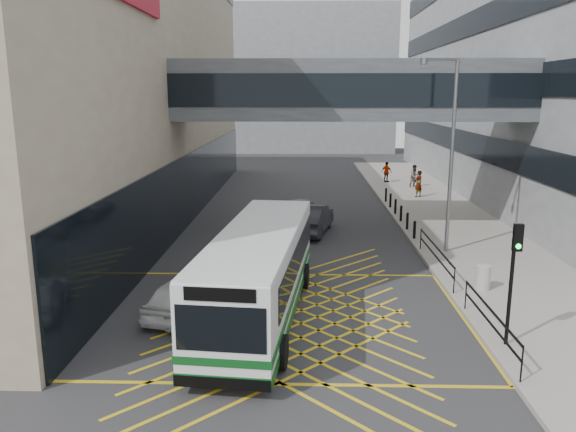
# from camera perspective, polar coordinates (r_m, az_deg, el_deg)

# --- Properties ---
(ground) EXTENTS (120.00, 120.00, 0.00)m
(ground) POSITION_cam_1_polar(r_m,az_deg,el_deg) (19.18, -0.32, -10.19)
(ground) COLOR #333335
(building_far) EXTENTS (28.00, 16.00, 18.00)m
(building_far) POSITION_cam_1_polar(r_m,az_deg,el_deg) (77.77, -0.40, 13.56)
(building_far) COLOR gray
(building_far) RESTS_ON ground
(skybridge) EXTENTS (20.00, 4.10, 3.00)m
(skybridge) POSITION_cam_1_polar(r_m,az_deg,el_deg) (29.81, 6.33, 12.55)
(skybridge) COLOR #4E5358
(skybridge) RESTS_ON ground
(pavement) EXTENTS (6.00, 54.00, 0.16)m
(pavement) POSITION_cam_1_polar(r_m,az_deg,el_deg) (34.55, 15.59, -0.27)
(pavement) COLOR gray
(pavement) RESTS_ON ground
(box_junction) EXTENTS (12.00, 9.00, 0.01)m
(box_junction) POSITION_cam_1_polar(r_m,az_deg,el_deg) (19.18, -0.32, -10.18)
(box_junction) COLOR gold
(box_junction) RESTS_ON ground
(bus) EXTENTS (3.50, 10.89, 3.00)m
(bus) POSITION_cam_1_polar(r_m,az_deg,el_deg) (18.72, -2.86, -5.54)
(bus) COLOR white
(bus) RESTS_ON ground
(car_white) EXTENTS (2.65, 4.39, 1.31)m
(car_white) POSITION_cam_1_polar(r_m,az_deg,el_deg) (19.52, -10.63, -7.95)
(car_white) COLOR silver
(car_white) RESTS_ON ground
(car_dark) EXTENTS (3.04, 5.40, 1.59)m
(car_dark) POSITION_cam_1_polar(r_m,az_deg,el_deg) (30.09, 2.34, -0.25)
(car_dark) COLOR black
(car_dark) RESTS_ON ground
(car_silver) EXTENTS (2.08, 4.28, 1.29)m
(car_silver) POSITION_cam_1_polar(r_m,az_deg,el_deg) (33.81, 1.17, 0.90)
(car_silver) COLOR gray
(car_silver) RESTS_ON ground
(traffic_light) EXTENTS (0.26, 0.42, 3.67)m
(traffic_light) POSITION_cam_1_polar(r_m,az_deg,el_deg) (17.15, 21.96, -4.86)
(traffic_light) COLOR black
(traffic_light) RESTS_ON pavement
(street_lamp) EXTENTS (1.90, 0.97, 8.67)m
(street_lamp) POSITION_cam_1_polar(r_m,az_deg,el_deg) (26.25, 16.01, 6.95)
(street_lamp) COLOR slate
(street_lamp) RESTS_ON pavement
(litter_bin) EXTENTS (0.53, 0.53, 0.92)m
(litter_bin) POSITION_cam_1_polar(r_m,az_deg,el_deg) (22.32, 19.19, -5.92)
(litter_bin) COLOR #ADA89E
(litter_bin) RESTS_ON pavement
(kerb_railings) EXTENTS (0.05, 12.54, 1.00)m
(kerb_railings) POSITION_cam_1_polar(r_m,az_deg,el_deg) (21.28, 16.72, -5.91)
(kerb_railings) COLOR black
(kerb_railings) RESTS_ON pavement
(bollards) EXTENTS (0.14, 10.14, 0.90)m
(bollards) POSITION_cam_1_polar(r_m,az_deg,el_deg) (33.88, 11.13, 0.63)
(bollards) COLOR black
(bollards) RESTS_ON pavement
(pedestrian_a) EXTENTS (0.92, 0.88, 1.88)m
(pedestrian_a) POSITION_cam_1_polar(r_m,az_deg,el_deg) (40.80, 13.11, 3.20)
(pedestrian_a) COLOR gray
(pedestrian_a) RESTS_ON pavement
(pedestrian_b) EXTENTS (0.96, 0.78, 1.71)m
(pedestrian_b) POSITION_cam_1_polar(r_m,az_deg,el_deg) (45.20, 12.75, 3.98)
(pedestrian_b) COLOR gray
(pedestrian_b) RESTS_ON pavement
(pedestrian_c) EXTENTS (1.05, 1.02, 1.67)m
(pedestrian_c) POSITION_cam_1_polar(r_m,az_deg,el_deg) (47.19, 9.99, 4.42)
(pedestrian_c) COLOR gray
(pedestrian_c) RESTS_ON pavement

